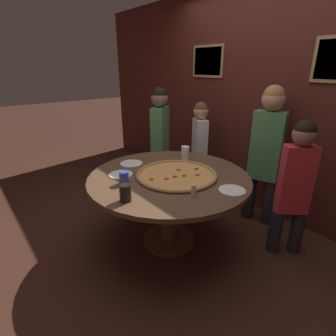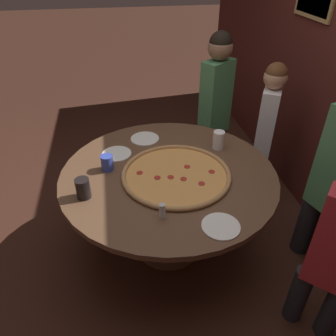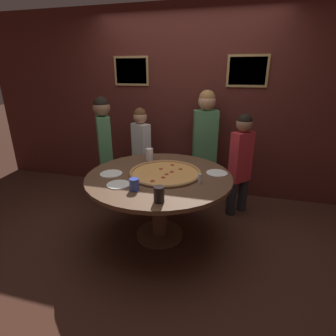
# 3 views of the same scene
# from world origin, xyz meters

# --- Properties ---
(ground_plane) EXTENTS (24.00, 24.00, 0.00)m
(ground_plane) POSITION_xyz_m (0.00, 0.00, 0.00)
(ground_plane) COLOR #422319
(dining_table) EXTENTS (1.51, 1.51, 0.74)m
(dining_table) POSITION_xyz_m (0.00, 0.00, 0.60)
(dining_table) COLOR brown
(dining_table) RESTS_ON ground_plane
(giant_pizza) EXTENTS (0.75, 0.75, 0.03)m
(giant_pizza) POSITION_xyz_m (0.05, 0.04, 0.75)
(giant_pizza) COLOR #E0994C
(giant_pizza) RESTS_ON dining_table
(drink_cup_far_right) EXTENTS (0.09, 0.09, 0.11)m
(drink_cup_far_right) POSITION_xyz_m (-0.11, -0.42, 0.80)
(drink_cup_far_right) COLOR #384CB7
(drink_cup_far_right) RESTS_ON dining_table
(drink_cup_centre_back) EXTENTS (0.09, 0.09, 0.14)m
(drink_cup_centre_back) POSITION_xyz_m (-0.25, 0.43, 0.81)
(drink_cup_centre_back) COLOR white
(drink_cup_centre_back) RESTS_ON dining_table
(drink_cup_beside_pizza) EXTENTS (0.09, 0.09, 0.13)m
(drink_cup_beside_pizza) POSITION_xyz_m (0.17, -0.57, 0.81)
(drink_cup_beside_pizza) COLOR black
(drink_cup_beside_pizza) RESTS_ON dining_table
(white_plate_right_side) EXTENTS (0.22, 0.22, 0.01)m
(white_plate_right_side) POSITION_xyz_m (0.58, 0.20, 0.74)
(white_plate_right_side) COLOR white
(white_plate_right_side) RESTS_ON dining_table
(white_plate_left_side) EXTENTS (0.23, 0.23, 0.01)m
(white_plate_left_side) POSITION_xyz_m (-0.49, -0.11, 0.74)
(white_plate_left_side) COLOR white
(white_plate_left_side) RESTS_ON dining_table
(white_plate_beside_cup) EXTENTS (0.22, 0.22, 0.01)m
(white_plate_beside_cup) POSITION_xyz_m (-0.30, -0.35, 0.74)
(white_plate_beside_cup) COLOR white
(white_plate_beside_cup) RESTS_ON dining_table
(condiment_shaker) EXTENTS (0.04, 0.04, 0.10)m
(condiment_shaker) POSITION_xyz_m (0.44, -0.12, 0.79)
(condiment_shaker) COLOR silver
(condiment_shaker) RESTS_ON dining_table
(diner_side_right) EXTENTS (0.31, 0.37, 1.45)m
(diner_side_right) POSITION_xyz_m (-0.94, 0.62, 0.82)
(diner_side_right) COLOR #232328
(diner_side_right) RESTS_ON ground_plane
(diner_side_left) EXTENTS (0.33, 0.26, 1.28)m
(diner_side_left) POSITION_xyz_m (-0.56, 0.98, 0.73)
(diner_side_left) COLOR #232328
(diner_side_left) RESTS_ON ground_plane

